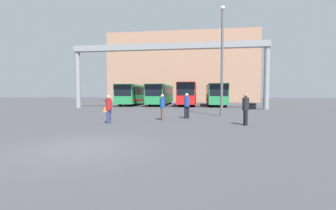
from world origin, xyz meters
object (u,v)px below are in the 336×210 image
pedestrian_near_left (109,108)px  traffic_cone (105,109)px  pedestrian_near_center (162,107)px  tire_stack (252,106)px  pedestrian_mid_right (246,109)px  pedestrian_near_right (187,105)px  bus_slot_2 (188,93)px  bus_slot_1 (161,94)px  lamp_post (222,57)px  bus_slot_0 (133,94)px  bus_slot_3 (216,94)px

pedestrian_near_left → traffic_cone: size_ratio=3.01×
pedestrian_near_left → traffic_cone: (-3.75, 8.15, -0.61)m
pedestrian_near_center → tire_stack: 14.64m
pedestrian_near_left → pedestrian_near_center: (2.90, 2.03, 0.02)m
traffic_cone → pedestrian_mid_right: bearing=-33.9°
pedestrian_near_center → pedestrian_near_right: bearing=-70.1°
pedestrian_near_right → pedestrian_near_left: bearing=-158.7°
bus_slot_2 → pedestrian_mid_right: bearing=-78.9°
bus_slot_2 → bus_slot_1: bearing=-177.1°
traffic_cone → bus_slot_1: bearing=77.1°
pedestrian_near_right → lamp_post: (2.62, 2.00, 3.67)m
pedestrian_near_right → traffic_cone: size_ratio=3.23×
bus_slot_0 → pedestrian_near_center: 20.61m
bus_slot_0 → traffic_cone: bus_slot_0 is taller
bus_slot_2 → pedestrian_mid_right: 22.33m
traffic_cone → bus_slot_3: bearing=48.4°
traffic_cone → tire_stack: size_ratio=0.54×
pedestrian_near_center → bus_slot_0: bearing=1.4°
bus_slot_0 → pedestrian_mid_right: bearing=-58.7°
bus_slot_3 → pedestrian_near_right: (-3.36, -17.82, -0.83)m
pedestrian_near_left → bus_slot_0: bearing=-151.8°
bus_slot_1 → pedestrian_near_left: bearing=-88.5°
bus_slot_0 → bus_slot_1: size_ratio=0.86×
pedestrian_near_left → lamp_post: size_ratio=0.20×
bus_slot_1 → pedestrian_near_right: (5.02, -18.64, -0.82)m
bus_slot_1 → pedestrian_near_left: 22.02m
bus_slot_1 → pedestrian_near_center: size_ratio=6.85×
tire_stack → bus_slot_0: bearing=156.1°
bus_slot_2 → pedestrian_near_left: bearing=-99.3°
bus_slot_2 → pedestrian_mid_right: bus_slot_2 is taller
pedestrian_mid_right → bus_slot_0: bearing=26.9°
bus_slot_0 → pedestrian_near_right: (9.22, -17.79, -0.82)m
bus_slot_1 → traffic_cone: size_ratio=21.16×
pedestrian_near_right → lamp_post: size_ratio=0.21×
bus_slot_3 → pedestrian_near_left: 22.58m
bus_slot_0 → tire_stack: (16.06, -7.13, -1.41)m
bus_slot_0 → bus_slot_1: 4.28m
bus_slot_1 → bus_slot_2: 4.20m
pedestrian_mid_right → traffic_cone: bearing=51.6°
bus_slot_2 → traffic_cone: bearing=-117.6°
tire_stack → lamp_post: lamp_post is taller
traffic_cone → lamp_post: lamp_post is taller
bus_slot_3 → bus_slot_1: bearing=174.4°
bus_slot_3 → pedestrian_near_right: 18.15m
pedestrian_near_left → traffic_cone: pedestrian_near_left is taller
bus_slot_0 → pedestrian_near_right: bearing=-62.6°
bus_slot_3 → pedestrian_mid_right: size_ratio=5.76×
bus_slot_0 → bus_slot_3: 12.57m
pedestrian_near_right → bus_slot_0: bearing=101.7°
tire_stack → lamp_post: size_ratio=0.12×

